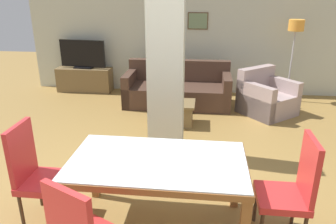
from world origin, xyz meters
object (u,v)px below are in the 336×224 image
(coffee_table, at_px, (173,113))
(tv_screen, at_px, (83,55))
(dining_table, at_px, (158,174))
(bottle, at_px, (167,94))
(dining_chair_head_left, at_px, (35,171))
(sofa, at_px, (178,91))
(armchair, at_px, (266,98))
(floor_lamp, at_px, (295,34))
(tv_stand, at_px, (85,80))
(dining_chair_head_right, at_px, (293,187))

(coffee_table, height_order, tv_screen, tv_screen)
(dining_table, distance_m, bottle, 2.80)
(dining_chair_head_left, xyz_separation_m, bottle, (1.01, 2.78, -0.05))
(sofa, bearing_deg, dining_table, 92.02)
(coffee_table, bearing_deg, tv_screen, 142.26)
(tv_screen, bearing_deg, dining_table, 123.77)
(dining_chair_head_left, distance_m, armchair, 4.45)
(dining_chair_head_left, bearing_deg, floor_lamp, 141.12)
(dining_table, relative_size, armchair, 1.40)
(coffee_table, distance_m, tv_screen, 2.91)
(coffee_table, bearing_deg, sofa, 90.89)
(coffee_table, bearing_deg, dining_table, -87.54)
(dining_table, relative_size, bottle, 5.88)
(dining_table, distance_m, dining_chair_head_left, 1.24)
(bottle, bearing_deg, tv_stand, 142.36)
(dining_chair_head_left, xyz_separation_m, coffee_table, (1.13, 2.69, -0.35))
(sofa, relative_size, armchair, 1.76)
(armchair, xyz_separation_m, floor_lamp, (0.59, 0.82, 1.12))
(bottle, height_order, floor_lamp, floor_lamp)
(sofa, distance_m, armchair, 1.76)
(armchair, distance_m, tv_screen, 4.12)
(armchair, bearing_deg, floor_lamp, -165.60)
(sofa, height_order, floor_lamp, floor_lamp)
(dining_table, xyz_separation_m, bottle, (-0.23, 2.78, -0.10))
(bottle, bearing_deg, dining_table, -85.24)
(armchair, bearing_deg, coffee_table, -16.96)
(tv_stand, relative_size, tv_screen, 1.17)
(dining_chair_head_right, xyz_separation_m, dining_chair_head_left, (-2.50, 0.00, 0.00))
(dining_chair_head_right, height_order, coffee_table, dining_chair_head_right)
(tv_screen, bearing_deg, sofa, 169.00)
(dining_chair_head_right, relative_size, tv_stand, 0.85)
(tv_stand, distance_m, tv_screen, 0.58)
(dining_chair_head_left, bearing_deg, coffee_table, 157.27)
(sofa, xyz_separation_m, armchair, (1.73, -0.33, 0.00))
(dining_table, xyz_separation_m, dining_chair_head_left, (-1.24, 0.00, -0.05))
(sofa, bearing_deg, dining_chair_head_right, 110.34)
(bottle, height_order, tv_stand, bottle)
(dining_chair_head_right, relative_size, armchair, 0.87)
(coffee_table, distance_m, floor_lamp, 3.03)
(tv_screen, distance_m, floor_lamp, 4.58)
(coffee_table, relative_size, bottle, 2.64)
(dining_table, height_order, floor_lamp, floor_lamp)
(tv_screen, height_order, floor_lamp, floor_lamp)
(dining_chair_head_left, relative_size, bottle, 3.68)
(dining_chair_head_right, height_order, sofa, dining_chair_head_right)
(tv_stand, distance_m, floor_lamp, 4.68)
(dining_chair_head_left, bearing_deg, armchair, 140.34)
(coffee_table, xyz_separation_m, tv_screen, (-2.24, 1.74, 0.65))
(dining_chair_head_right, xyz_separation_m, sofa, (-1.39, 3.76, -0.27))
(dining_chair_head_left, height_order, tv_screen, tv_screen)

